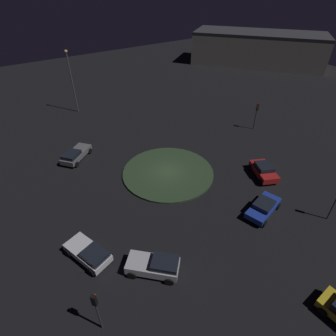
% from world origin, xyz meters
% --- Properties ---
extents(ground_plane, '(119.72, 119.72, 0.00)m').
position_xyz_m(ground_plane, '(0.00, 0.00, 0.00)').
color(ground_plane, black).
extents(roundabout_island, '(10.52, 10.52, 0.21)m').
position_xyz_m(roundabout_island, '(0.00, 0.00, 0.11)').
color(roundabout_island, '#2D4228').
rests_on(roundabout_island, ground_plane).
extents(car_grey, '(4.17, 4.60, 1.40)m').
position_xyz_m(car_grey, '(8.94, 7.68, 0.74)').
color(car_grey, slate).
rests_on(car_grey, ground_plane).
extents(car_red, '(4.31, 3.42, 1.47)m').
position_xyz_m(car_red, '(-6.77, -8.52, 0.77)').
color(car_red, red).
rests_on(car_red, ground_plane).
extents(car_white, '(4.38, 2.99, 1.37)m').
position_xyz_m(car_white, '(-5.77, 11.92, 0.74)').
color(car_white, white).
rests_on(car_white, ground_plane).
extents(car_silver, '(4.10, 4.04, 1.52)m').
position_xyz_m(car_silver, '(-9.83, 8.25, 0.80)').
color(car_silver, silver).
rests_on(car_silver, ground_plane).
extents(car_blue, '(2.80, 4.55, 1.34)m').
position_xyz_m(car_blue, '(-10.54, -3.70, 0.72)').
color(car_blue, '#1E38A5').
rests_on(car_blue, ground_plane).
extents(traffic_light_south, '(0.32, 0.37, 3.92)m').
position_xyz_m(traffic_light_south, '(1.47, -16.68, 2.80)').
color(traffic_light_south, '#2D2D2D').
rests_on(traffic_light_south, ground_plane).
extents(traffic_light_northwest, '(0.38, 0.39, 3.87)m').
position_xyz_m(traffic_light_northwest, '(-11.20, 13.34, 2.76)').
color(traffic_light_northwest, '#2D2D2D').
rests_on(traffic_light_northwest, ground_plane).
extents(streetlamp_east, '(0.45, 0.45, 9.75)m').
position_xyz_m(streetlamp_east, '(22.79, 2.24, 5.82)').
color(streetlamp_east, '#4C4C51').
rests_on(streetlamp_east, ground_plane).
extents(store_building, '(31.81, 27.53, 7.45)m').
position_xyz_m(store_building, '(24.80, -45.18, 3.73)').
color(store_building, '#B7B299').
rests_on(store_building, ground_plane).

